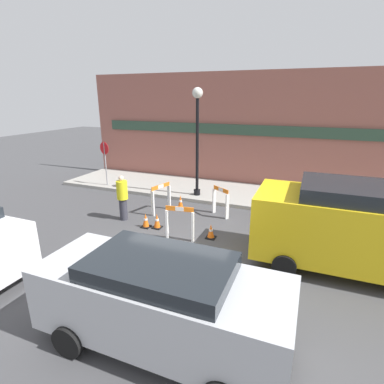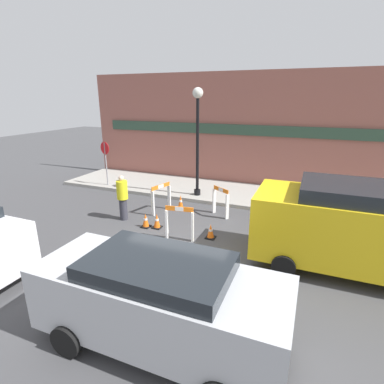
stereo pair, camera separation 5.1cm
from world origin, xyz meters
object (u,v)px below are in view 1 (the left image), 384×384
object	(u,v)px
streetlamp_post	(197,128)
stop_sign	(105,156)
person_worker	(122,197)
work_van	(353,224)
parked_car_1	(161,298)

from	to	relation	value
streetlamp_post	stop_sign	distance (m)	4.94
person_worker	stop_sign	bearing A→B (deg)	119.15
streetlamp_post	stop_sign	xyz separation A→B (m)	(-4.69, -0.21, -1.52)
stop_sign	streetlamp_post	bearing A→B (deg)	-163.62
work_van	parked_car_1	bearing A→B (deg)	-129.13
stop_sign	work_van	bearing A→B (deg)	174.27
streetlamp_post	parked_car_1	size ratio (longest dim) A/B	1.02
person_worker	work_van	world-z (taller)	work_van
stop_sign	parked_car_1	distance (m)	10.55
parked_car_1	stop_sign	bearing A→B (deg)	132.27
streetlamp_post	parked_car_1	xyz separation A→B (m)	(2.39, -8.00, -2.12)
stop_sign	parked_car_1	world-z (taller)	stop_sign
streetlamp_post	work_van	xyz separation A→B (m)	(5.73, -3.91, -1.85)
stop_sign	work_van	distance (m)	11.06
streetlamp_post	work_van	size ratio (longest dim) A/B	0.95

